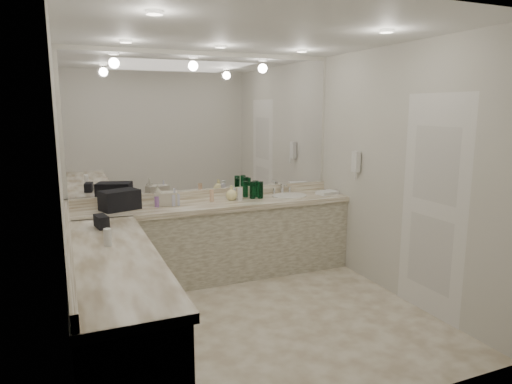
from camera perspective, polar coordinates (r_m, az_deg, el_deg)
name	(u,v)px	position (r m, az deg, el deg)	size (l,w,h in m)	color
floor	(257,319)	(4.47, 0.06, -15.59)	(3.20, 3.20, 0.00)	beige
ceiling	(257,31)	(4.07, 0.07, 19.45)	(3.20, 3.20, 0.00)	white
wall_back	(207,164)	(5.47, -6.11, 3.44)	(3.20, 0.02, 2.60)	beige
wall_left	(63,197)	(3.76, -23.01, -0.58)	(0.02, 3.00, 2.60)	beige
wall_right	(400,174)	(4.92, 17.50, 2.22)	(0.02, 3.00, 2.60)	beige
vanity_back_base	(216,242)	(5.37, -4.98, -6.28)	(3.20, 0.60, 0.84)	beige
vanity_back_top	(216,205)	(5.25, -5.03, -1.60)	(3.20, 0.64, 0.06)	white
vanity_left_base	(115,315)	(3.74, -17.25, -14.42)	(0.60, 2.40, 0.84)	beige
vanity_left_top	(113,258)	(3.58, -17.48, -7.85)	(0.64, 2.42, 0.06)	white
backsplash_back	(208,194)	(5.51, -5.97, -0.20)	(3.20, 0.04, 0.10)	white
backsplash_left	(69,241)	(3.83, -22.33, -5.70)	(0.04, 3.00, 0.10)	white
mirror_back	(207,124)	(5.42, -6.17, 8.41)	(3.12, 0.01, 1.55)	white
mirror_left	(60,134)	(3.70, -23.35, 6.67)	(0.01, 2.92, 1.55)	white
sink	(289,196)	(5.61, 4.20, -0.54)	(0.44, 0.44, 0.03)	white
faucet	(282,188)	(5.78, 3.26, 0.56)	(0.24, 0.16, 0.14)	silver
wall_phone	(356,162)	(5.43, 12.39, 3.73)	(0.06, 0.10, 0.24)	white
door	(433,207)	(4.59, 21.24, -1.76)	(0.02, 0.82, 2.10)	white
black_toiletry_bag	(120,199)	(5.04, -16.67, -0.90)	(0.38, 0.24, 0.22)	black
black_bag_spill	(101,222)	(4.33, -18.75, -3.57)	(0.09, 0.20, 0.11)	black
cream_cosmetic_case	(166,199)	(5.15, -11.20, -0.84)	(0.25, 0.16, 0.15)	beige
hand_towel	(327,193)	(5.77, 8.87, -0.07)	(0.25, 0.17, 0.04)	white
lotion_left	(108,237)	(3.76, -18.06, -5.40)	(0.06, 0.06, 0.14)	white
soap_bottle_a	(158,195)	(5.11, -12.15, -0.42)	(0.09, 0.09, 0.24)	beige
soap_bottle_b	(175,197)	(5.11, -10.13, -0.61)	(0.09, 0.09, 0.19)	silver
soap_bottle_c	(231,193)	(5.35, -3.09, -0.07)	(0.14, 0.14, 0.17)	#F9F09E
green_bottle_0	(259,189)	(5.54, 0.36, 0.36)	(0.07, 0.07, 0.18)	#0A5026
green_bottle_1	(260,190)	(5.43, 0.54, 0.26)	(0.07, 0.07, 0.20)	#0A5026
green_bottle_2	(255,189)	(5.54, -0.07, 0.42)	(0.07, 0.07, 0.20)	#0A5026
green_bottle_3	(245,189)	(5.51, -1.34, 0.35)	(0.06, 0.06, 0.19)	#0A5026
green_bottle_4	(252,190)	(5.42, -0.44, 0.24)	(0.07, 0.07, 0.20)	#0A5026
amenity_bottle_0	(172,201)	(5.18, -10.49, -1.11)	(0.06, 0.06, 0.08)	silver
amenity_bottle_1	(240,194)	(5.33, -2.01, -0.26)	(0.06, 0.06, 0.14)	white
amenity_bottle_2	(212,195)	(5.28, -5.56, -0.43)	(0.05, 0.05, 0.14)	#E0B28C
amenity_bottle_3	(157,202)	(5.08, -12.29, -1.18)	(0.05, 0.05, 0.12)	#9966B2
amenity_bottle_4	(136,205)	(5.03, -14.78, -1.61)	(0.05, 0.05, 0.09)	#9966B2
amenity_bottle_5	(233,194)	(5.42, -2.85, -0.20)	(0.06, 0.06, 0.12)	silver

